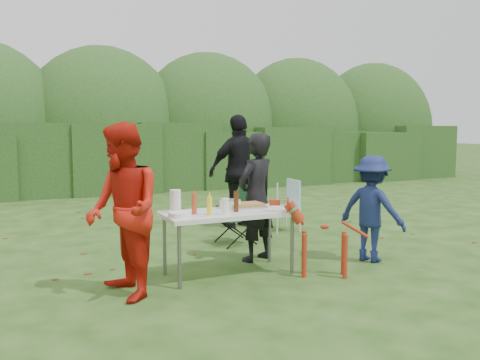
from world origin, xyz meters
name	(u,v)px	position (x,y,z in m)	size (l,w,h in m)	color
ground	(244,273)	(0.00, 0.00, 0.00)	(80.00, 80.00, 0.00)	#1E4211
hedge_row	(114,160)	(0.00, 8.00, 0.85)	(22.00, 1.40, 1.70)	#23471C
shrub_backdrop	(103,130)	(0.00, 9.60, 1.60)	(20.00, 2.60, 3.20)	#3D6628
folding_table	(229,216)	(-0.19, 0.01, 0.69)	(1.50, 0.70, 0.74)	silver
person_cook	(256,197)	(0.38, 0.45, 0.82)	(0.59, 0.39, 1.63)	black
person_red_jacket	(123,211)	(-1.45, -0.29, 0.88)	(0.85, 0.67, 1.76)	red
person_black_puffy	(240,171)	(1.11, 2.56, 0.96)	(1.12, 0.47, 1.91)	black
child	(372,209)	(1.71, -0.17, 0.67)	(0.87, 0.50, 1.35)	#152050
dog	(324,239)	(0.79, -0.49, 0.43)	(0.91, 0.36, 0.87)	#A42D15
camping_chair	(235,214)	(0.52, 1.41, 0.43)	(0.54, 0.54, 0.86)	#173E21
lawn_chair	(282,205)	(1.59, 1.95, 0.42)	(0.50, 0.50, 0.85)	#5CC4E8
food_tray	(245,207)	(0.10, 0.18, 0.75)	(0.45, 0.30, 0.02)	#B7B7BA
focaccia_bread	(245,204)	(0.10, 0.18, 0.78)	(0.40, 0.26, 0.04)	#AA7F3D
mustard_bottle	(210,206)	(-0.47, -0.11, 0.84)	(0.06, 0.06, 0.20)	yellow
ketchup_bottle	(194,204)	(-0.60, 0.00, 0.85)	(0.06, 0.06, 0.22)	#AE4221
beer_bottle	(236,201)	(-0.12, -0.05, 0.86)	(0.06, 0.06, 0.24)	#47230F
paper_towel_roll	(175,201)	(-0.77, 0.17, 0.87)	(0.12, 0.12, 0.26)	white
cup_stack	(225,206)	(-0.30, -0.17, 0.83)	(0.08, 0.08, 0.18)	white
pasta_bowl	(230,204)	(-0.08, 0.22, 0.79)	(0.26, 0.26, 0.10)	silver
plate_stack	(180,215)	(-0.81, -0.10, 0.77)	(0.24, 0.24, 0.05)	white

